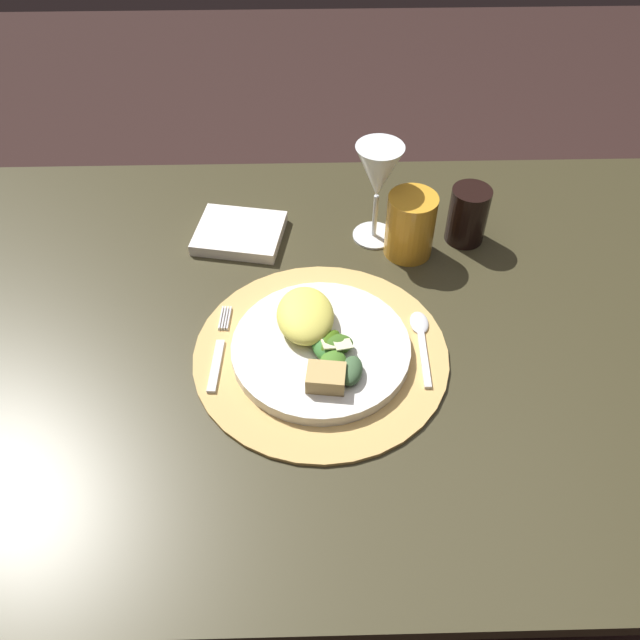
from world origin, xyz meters
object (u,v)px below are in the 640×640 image
at_px(fork, 219,352).
at_px(amber_tumbler, 410,225).
at_px(dinner_plate, 321,348).
at_px(spoon, 421,335).
at_px(napkin, 240,233).
at_px(dark_tumbler, 468,215).
at_px(wine_glass, 378,175).
at_px(dining_table, 286,392).

distance_m(fork, amber_tumbler, 0.37).
height_order(dinner_plate, spoon, dinner_plate).
distance_m(dinner_plate, spoon, 0.15).
height_order(napkin, dark_tumbler, dark_tumbler).
relative_size(dinner_plate, spoon, 1.78).
distance_m(wine_glass, dark_tumbler, 0.17).
relative_size(fork, spoon, 1.13).
bearing_deg(napkin, spoon, -40.51).
relative_size(dinner_plate, dark_tumbler, 2.58).
relative_size(napkin, amber_tumbler, 1.31).
relative_size(dinner_plate, fork, 1.57).
distance_m(dining_table, amber_tumbler, 0.34).
bearing_deg(napkin, dinner_plate, -63.67).
distance_m(napkin, amber_tumbler, 0.28).
xyz_separation_m(wine_glass, dark_tumbler, (0.15, -0.01, -0.07)).
bearing_deg(dining_table, dinner_plate, -42.52).
xyz_separation_m(amber_tumbler, dark_tumbler, (0.10, 0.03, -0.01)).
relative_size(dining_table, amber_tumbler, 13.08).
bearing_deg(amber_tumbler, dark_tumbler, 17.45).
height_order(dinner_plate, amber_tumbler, amber_tumbler).
relative_size(napkin, dark_tumbler, 1.45).
xyz_separation_m(spoon, dark_tumbler, (0.10, 0.23, 0.04)).
xyz_separation_m(fork, wine_glass, (0.24, 0.26, 0.11)).
bearing_deg(dinner_plate, wine_glass, 69.82).
bearing_deg(amber_tumbler, dining_table, -140.34).
bearing_deg(dining_table, spoon, -6.87).
bearing_deg(dining_table, napkin, 109.21).
bearing_deg(dining_table, wine_glass, 53.89).
distance_m(amber_tumbler, dark_tumbler, 0.10).
xyz_separation_m(napkin, wine_glass, (0.23, -0.00, 0.11)).
height_order(spoon, napkin, napkin).
bearing_deg(amber_tumbler, fork, -143.25).
bearing_deg(spoon, amber_tumbler, 89.12).
xyz_separation_m(fork, dark_tumbler, (0.39, 0.25, 0.04)).
distance_m(dinner_plate, napkin, 0.29).
xyz_separation_m(fork, amber_tumbler, (0.29, 0.22, 0.05)).
bearing_deg(dining_table, fork, -150.99).
bearing_deg(dinner_plate, spoon, 10.73).
distance_m(dining_table, dark_tumbler, 0.42).
relative_size(amber_tumbler, dark_tumbler, 1.11).
distance_m(dinner_plate, wine_glass, 0.30).
xyz_separation_m(dinner_plate, spoon, (0.15, 0.03, -0.01)).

